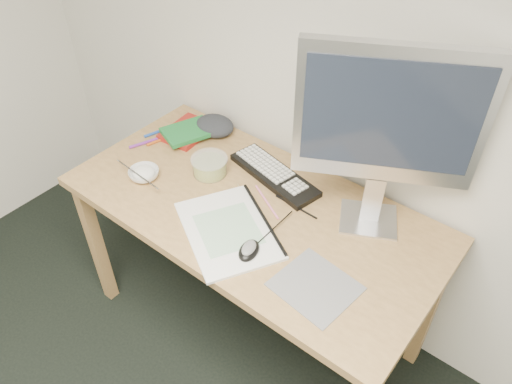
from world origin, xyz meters
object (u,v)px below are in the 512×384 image
sketchpad (228,230)px  keyboard (274,175)px  rice_bowl (144,174)px  monitor (389,122)px  desk (252,222)px

sketchpad → keyboard: 0.34m
rice_bowl → keyboard: bearing=38.9°
sketchpad → keyboard: (-0.05, 0.34, 0.01)m
monitor → rice_bowl: (-0.80, -0.34, -0.40)m
desk → rice_bowl: size_ratio=11.83×
keyboard → rice_bowl: rice_bowl is taller
sketchpad → rice_bowl: (-0.45, 0.02, 0.01)m
keyboard → monitor: (0.41, 0.02, 0.40)m
desk → monitor: monitor is taller
keyboard → monitor: size_ratio=0.61×
rice_bowl → monitor: bearing=22.8°
desk → sketchpad: bearing=-84.0°
keyboard → sketchpad: bearing=-68.9°
sketchpad → keyboard: bearing=128.5°
rice_bowl → sketchpad: bearing=-2.0°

